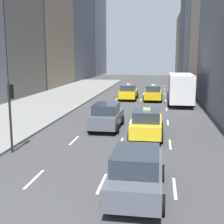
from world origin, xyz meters
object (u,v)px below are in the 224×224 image
at_px(taxi_third, 153,93).
at_px(sedan_black_near, 136,172).
at_px(taxi_lead, 129,92).
at_px(traffic_light_pole, 11,106).
at_px(sedan_silver_behind, 107,116).
at_px(taxi_second, 147,123).
at_px(box_truck, 180,88).

xyz_separation_m(taxi_third, sedan_black_near, (0.00, -24.37, -0.01)).
relative_size(taxi_lead, traffic_light_pole, 1.22).
height_order(sedan_silver_behind, traffic_light_pole, traffic_light_pole).
relative_size(taxi_second, traffic_light_pole, 1.22).
distance_m(taxi_second, sedan_silver_behind, 3.36).
distance_m(taxi_second, taxi_third, 16.16).
height_order(taxi_second, sedan_silver_behind, taxi_second).
bearing_deg(taxi_lead, sedan_silver_behind, -90.00).
distance_m(taxi_second, box_truck, 14.44).
bearing_deg(sedan_silver_behind, traffic_light_pole, -123.70).
relative_size(taxi_lead, taxi_third, 1.00).
xyz_separation_m(taxi_second, box_truck, (2.80, 14.14, 0.83)).
height_order(taxi_lead, taxi_third, same).
height_order(taxi_lead, sedan_black_near, taxi_lead).
bearing_deg(taxi_third, sedan_silver_behind, -101.08).
distance_m(sedan_silver_behind, traffic_light_pole, 7.28).
distance_m(sedan_black_near, box_truck, 22.55).
bearing_deg(traffic_light_pole, sedan_silver_behind, 56.30).
xyz_separation_m(sedan_silver_behind, box_truck, (5.60, 12.29, 0.81)).
distance_m(taxi_second, sedan_black_near, 8.21).
height_order(sedan_black_near, box_truck, box_truck).
xyz_separation_m(taxi_lead, box_truck, (5.60, -2.40, 0.83)).
bearing_deg(taxi_second, taxi_third, 90.00).
bearing_deg(taxi_second, taxi_lead, 99.61).
xyz_separation_m(taxi_third, sedan_silver_behind, (-2.80, -14.30, 0.02)).
bearing_deg(traffic_light_pole, sedan_black_near, -31.59).
bearing_deg(traffic_light_pole, taxi_third, 71.54).
bearing_deg(taxi_third, sedan_black_near, -90.00).
height_order(taxi_third, box_truck, box_truck).
bearing_deg(sedan_black_near, sedan_silver_behind, 105.53).
relative_size(sedan_silver_behind, traffic_light_pole, 1.24).
xyz_separation_m(sedan_black_near, traffic_light_pole, (-6.75, 4.15, 1.54)).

